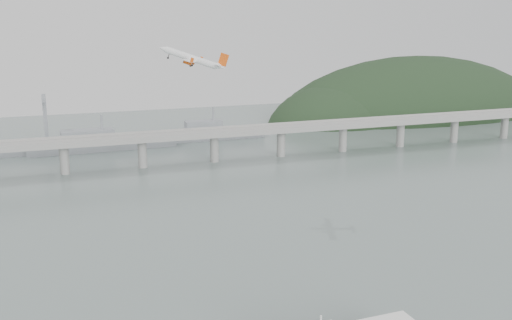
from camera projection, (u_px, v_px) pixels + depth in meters
name	position (u px, v px, depth m)	size (l,w,h in m)	color
ground	(303.00, 283.00, 229.36)	(900.00, 900.00, 0.00)	slate
bridge	(184.00, 139.00, 408.23)	(800.00, 22.00, 23.90)	gray
headland	(424.00, 131.00, 629.81)	(365.00, 155.00, 156.00)	black
airliner	(193.00, 59.00, 280.69)	(31.60, 29.72, 12.69)	white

